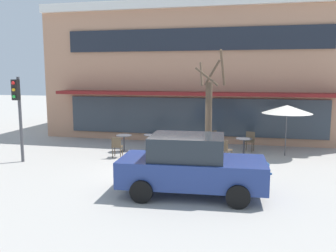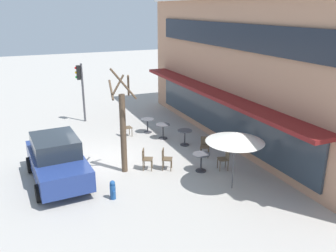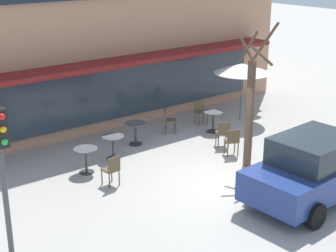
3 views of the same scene
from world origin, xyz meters
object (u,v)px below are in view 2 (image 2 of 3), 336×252
object	(u,v)px
cafe_chair_2	(165,158)
cafe_chair_3	(205,145)
patio_umbrella_green_folded	(235,137)
cafe_chair_1	(126,127)
cafe_table_by_tree	(185,135)
cafe_table_near_wall	(163,129)
traffic_light_pole	(81,83)
cafe_chair_0	(225,158)
parked_sedan	(57,159)
cafe_table_streetside	(201,159)
cafe_chair_4	(146,158)
fire_hydrant	(113,190)
street_tree	(123,128)
cafe_table_mid_patio	(147,123)

from	to	relation	value
cafe_chair_2	cafe_chair_3	distance (m)	2.26
patio_umbrella_green_folded	cafe_chair_1	distance (m)	7.38
cafe_table_by_tree	patio_umbrella_green_folded	bearing A→B (deg)	-3.67
patio_umbrella_green_folded	cafe_chair_2	size ratio (longest dim) A/B	2.47
cafe_table_by_tree	cafe_chair_1	xyz separation A→B (m)	(-2.32, -2.25, 0.01)
cafe_table_near_wall	traffic_light_pole	bearing A→B (deg)	-144.84
cafe_chair_0	parked_sedan	world-z (taller)	parked_sedan
cafe_table_near_wall	cafe_table_streetside	distance (m)	4.16
cafe_chair_1	cafe_chair_4	bearing A→B (deg)	-5.96
patio_umbrella_green_folded	traffic_light_pole	bearing A→B (deg)	-161.39
cafe_table_streetside	parked_sedan	size ratio (longest dim) A/B	0.18
cafe_chair_2	parked_sedan	xyz separation A→B (m)	(-0.73, -4.18, 0.35)
cafe_table_streetside	cafe_table_by_tree	size ratio (longest dim) A/B	1.00
patio_umbrella_green_folded	fire_hydrant	xyz separation A→B (m)	(-0.99, -4.26, -1.67)
cafe_chair_0	cafe_chair_1	world-z (taller)	same
cafe_table_near_wall	street_tree	xyz separation A→B (m)	(2.93, -2.92, 1.36)
cafe_chair_1	cafe_chair_4	distance (m)	4.20
cafe_table_near_wall	fire_hydrant	xyz separation A→B (m)	(4.91, -3.94, -0.16)
cafe_chair_2	patio_umbrella_green_folded	bearing A→B (deg)	33.47
street_tree	cafe_table_near_wall	bearing A→B (deg)	135.08
cafe_table_near_wall	patio_umbrella_green_folded	distance (m)	6.10
cafe_chair_3	traffic_light_pole	size ratio (longest dim) A/B	0.26
cafe_table_streetside	parked_sedan	bearing A→B (deg)	-105.02
traffic_light_pole	fire_hydrant	bearing A→B (deg)	-4.51
cafe_table_near_wall	parked_sedan	world-z (taller)	parked_sedan
parked_sedan	fire_hydrant	distance (m)	2.76
cafe_table_near_wall	cafe_table_by_tree	distance (m)	1.41
traffic_light_pole	fire_hydrant	xyz separation A→B (m)	(9.45, -0.74, -1.94)
cafe_table_streetside	cafe_table_near_wall	bearing A→B (deg)	179.34
cafe_table_streetside	cafe_chair_3	size ratio (longest dim) A/B	0.85
cafe_table_near_wall	cafe_chair_4	world-z (taller)	cafe_chair_4
cafe_chair_3	cafe_table_streetside	bearing A→B (deg)	-34.66
traffic_light_pole	fire_hydrant	world-z (taller)	traffic_light_pole
cafe_table_by_tree	cafe_chair_1	size ratio (longest dim) A/B	0.85
fire_hydrant	cafe_table_near_wall	bearing A→B (deg)	141.27
patio_umbrella_green_folded	parked_sedan	size ratio (longest dim) A/B	0.51
cafe_chair_3	parked_sedan	size ratio (longest dim) A/B	0.21
cafe_table_near_wall	traffic_light_pole	size ratio (longest dim) A/B	0.22
cafe_chair_1	cafe_chair_2	world-z (taller)	same
fire_hydrant	cafe_chair_3	bearing A→B (deg)	113.36
parked_sedan	street_tree	distance (m)	2.77
cafe_chair_1	fire_hydrant	size ratio (longest dim) A/B	1.26
parked_sedan	traffic_light_pole	xyz separation A→B (m)	(-7.23, 2.30, 1.42)
cafe_table_mid_patio	traffic_light_pole	size ratio (longest dim) A/B	0.22
cafe_table_by_tree	parked_sedan	size ratio (longest dim) A/B	0.18
cafe_chair_0	street_tree	xyz separation A→B (m)	(-1.48, -3.85, 1.35)
parked_sedan	cafe_chair_3	bearing A→B (deg)	88.70
cafe_table_near_wall	cafe_chair_1	xyz separation A→B (m)	(-1.06, -1.63, 0.01)
cafe_chair_1	street_tree	distance (m)	4.40
cafe_table_by_tree	cafe_chair_3	world-z (taller)	cafe_chair_3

